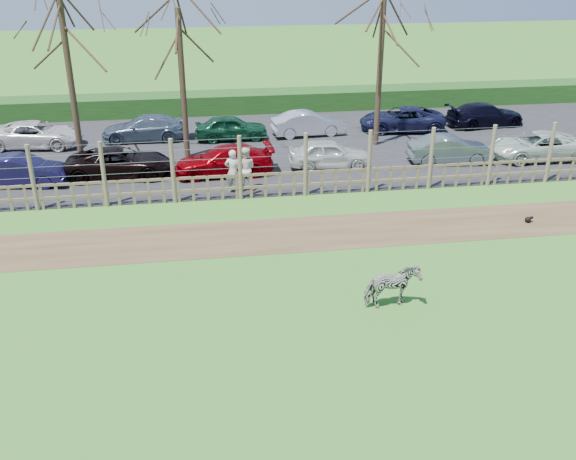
{
  "coord_description": "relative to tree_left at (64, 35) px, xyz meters",
  "views": [
    {
      "loc": [
        -1.61,
        -14.91,
        9.16
      ],
      "look_at": [
        1.0,
        2.5,
        1.1
      ],
      "focal_mm": 40.0,
      "sensor_mm": 36.0,
      "label": 1
    }
  ],
  "objects": [
    {
      "name": "asphalt",
      "position": [
        6.5,
        2.0,
        -5.6
      ],
      "size": [
        44.0,
        13.0,
        0.04
      ],
      "primitive_type": "cube",
      "color": "#232326",
      "rests_on": "ground"
    },
    {
      "name": "dirt_strip",
      "position": [
        6.5,
        -8.0,
        -5.61
      ],
      "size": [
        34.0,
        2.8,
        0.01
      ],
      "primitive_type": "cube",
      "color": "brown",
      "rests_on": "ground"
    },
    {
      "name": "car_6",
      "position": [
        20.07,
        -1.73,
        -4.98
      ],
      "size": [
        4.35,
        2.06,
        1.2
      ],
      "primitive_type": "imported",
      "rotation": [
        0.0,
        0.0,
        4.7
      ],
      "color": "silver",
      "rests_on": "asphalt"
    },
    {
      "name": "car_11",
      "position": [
        10.55,
        3.55,
        -4.98
      ],
      "size": [
        3.75,
        1.63,
        1.2
      ],
      "primitive_type": "imported",
      "rotation": [
        0.0,
        0.0,
        1.67
      ],
      "color": "#B6B5C2",
      "rests_on": "asphalt"
    },
    {
      "name": "car_13",
      "position": [
        20.1,
        3.89,
        -4.98
      ],
      "size": [
        4.3,
        2.13,
        1.2
      ],
      "primitive_type": "imported",
      "rotation": [
        0.0,
        0.0,
        1.68
      ],
      "color": "black",
      "rests_on": "asphalt"
    },
    {
      "name": "car_4",
      "position": [
        10.59,
        -1.42,
        -4.98
      ],
      "size": [
        3.6,
        1.63,
        1.2
      ],
      "primitive_type": "imported",
      "rotation": [
        0.0,
        0.0,
        1.51
      ],
      "color": "white",
      "rests_on": "asphalt"
    },
    {
      "name": "hedge",
      "position": [
        6.5,
        9.0,
        -5.07
      ],
      "size": [
        46.0,
        2.0,
        1.1
      ],
      "primitive_type": "cube",
      "color": "#1E4716",
      "rests_on": "ground"
    },
    {
      "name": "car_5",
      "position": [
        15.96,
        -1.64,
        -4.98
      ],
      "size": [
        3.73,
        1.55,
        1.2
      ],
      "primitive_type": "imported",
      "rotation": [
        0.0,
        0.0,
        1.49
      ],
      "color": "#556364",
      "rests_on": "asphalt"
    },
    {
      "name": "car_3",
      "position": [
        6.02,
        -1.72,
        -4.98
      ],
      "size": [
        4.21,
        1.88,
        1.2
      ],
      "primitive_type": "imported",
      "rotation": [
        0.0,
        0.0,
        4.76
      ],
      "color": "#950108",
      "rests_on": "asphalt"
    },
    {
      "name": "car_12",
      "position": [
        15.47,
        3.65,
        -4.98
      ],
      "size": [
        4.53,
        2.51,
        1.2
      ],
      "primitive_type": "imported",
      "rotation": [
        0.0,
        0.0,
        4.59
      ],
      "color": "#1B1C3E",
      "rests_on": "asphalt"
    },
    {
      "name": "car_1",
      "position": [
        -2.07,
        -1.76,
        -4.98
      ],
      "size": [
        3.77,
        1.72,
        1.2
      ],
      "primitive_type": "imported",
      "rotation": [
        0.0,
        0.0,
        1.44
      ],
      "color": "#19143F",
      "rests_on": "asphalt"
    },
    {
      "name": "car_10",
      "position": [
        6.68,
        3.36,
        -4.98
      ],
      "size": [
        3.55,
        1.48,
        1.2
      ],
      "primitive_type": "imported",
      "rotation": [
        0.0,
        0.0,
        1.59
      ],
      "color": "#144A2C",
      "rests_on": "asphalt"
    },
    {
      "name": "visitor_b",
      "position": [
        6.76,
        -3.62,
        -4.71
      ],
      "size": [
        0.95,
        0.81,
        1.72
      ],
      "primitive_type": "imported",
      "rotation": [
        0.0,
        0.0,
        2.94
      ],
      "color": "silver",
      "rests_on": "asphalt"
    },
    {
      "name": "ground",
      "position": [
        6.5,
        -12.5,
        -5.62
      ],
      "size": [
        120.0,
        120.0,
        0.0
      ],
      "primitive_type": "plane",
      "color": "#519849",
      "rests_on": "ground"
    },
    {
      "name": "zebra",
      "position": [
        9.87,
        -13.0,
        -5.0
      ],
      "size": [
        1.54,
        0.87,
        1.24
      ],
      "primitive_type": "imported",
      "rotation": [
        0.0,
        0.0,
        1.72
      ],
      "color": "gray",
      "rests_on": "ground"
    },
    {
      "name": "car_9",
      "position": [
        2.48,
        3.9,
        -4.98
      ],
      "size": [
        4.18,
        1.78,
        1.2
      ],
      "primitive_type": "imported",
      "rotation": [
        0.0,
        0.0,
        4.69
      ],
      "color": "#4D5D6F",
      "rests_on": "asphalt"
    },
    {
      "name": "tree_mid",
      "position": [
        4.5,
        1.0,
        -0.75
      ],
      "size": [
        4.8,
        4.8,
        6.83
      ],
      "color": "#3D2B1E",
      "rests_on": "ground"
    },
    {
      "name": "car_2",
      "position": [
        1.75,
        -1.34,
        -4.98
      ],
      "size": [
        4.38,
        2.14,
        1.2
      ],
      "primitive_type": "imported",
      "rotation": [
        0.0,
        0.0,
        1.54
      ],
      "color": "black",
      "rests_on": "asphalt"
    },
    {
      "name": "tree_right",
      "position": [
        13.5,
        1.5,
        -0.37
      ],
      "size": [
        4.8,
        4.8,
        7.35
      ],
      "color": "#3D2B1E",
      "rests_on": "ground"
    },
    {
      "name": "fence",
      "position": [
        6.5,
        -4.5,
        -4.81
      ],
      "size": [
        30.16,
        0.16,
        2.5
      ],
      "color": "brown",
      "rests_on": "ground"
    },
    {
      "name": "visitor_a",
      "position": [
        6.26,
        -3.85,
        -4.71
      ],
      "size": [
        0.72,
        0.57,
        1.72
      ],
      "primitive_type": "imported",
      "rotation": [
        0.0,
        0.0,
        2.86
      ],
      "color": "beige",
      "rests_on": "asphalt"
    },
    {
      "name": "car_8",
      "position": [
        -2.56,
        3.52,
        -4.98
      ],
      "size": [
        4.51,
        2.45,
        1.2
      ],
      "primitive_type": "imported",
      "rotation": [
        0.0,
        0.0,
        1.46
      ],
      "color": "white",
      "rests_on": "asphalt"
    },
    {
      "name": "tree_left",
      "position": [
        0.0,
        0.0,
        0.0
      ],
      "size": [
        4.8,
        4.8,
        7.88
      ],
      "color": "#3D2B1E",
      "rests_on": "ground"
    },
    {
      "name": "crow",
      "position": [
        16.32,
        -8.25,
        -5.5
      ],
      "size": [
        0.29,
        0.22,
        0.24
      ],
      "color": "black",
      "rests_on": "ground"
    }
  ]
}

